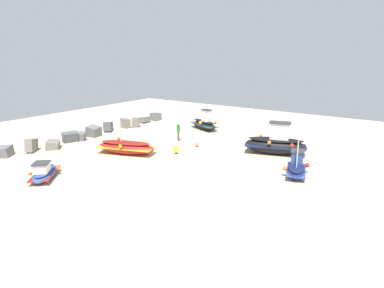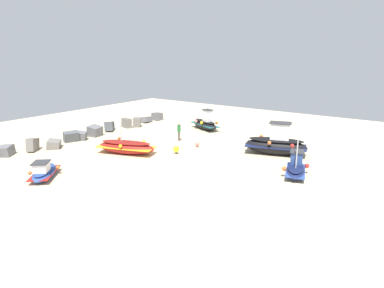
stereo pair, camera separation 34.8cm
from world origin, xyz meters
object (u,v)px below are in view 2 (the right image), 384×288
fishing_boat_2 (276,144)px  fishing_boat_3 (296,168)px  fishing_boat_4 (44,172)px  mooring_buoy_1 (197,144)px  fishing_boat_1 (126,147)px  person_walking (179,130)px  mooring_buoy_0 (176,149)px  fishing_boat_0 (205,123)px

fishing_boat_2 → fishing_boat_3: 4.81m
fishing_boat_3 → fishing_boat_4: bearing=110.8°
fishing_boat_4 → mooring_buoy_1: 12.60m
fishing_boat_1 → fishing_boat_4: bearing=-111.6°
fishing_boat_2 → fishing_boat_4: 17.46m
fishing_boat_2 → person_walking: (-1.26, 9.02, 0.13)m
fishing_boat_1 → fishing_boat_4: (-7.03, 0.34, -0.14)m
person_walking → mooring_buoy_1: size_ratio=3.32×
fishing_boat_1 → mooring_buoy_0: bearing=14.6°
fishing_boat_0 → fishing_boat_1: bearing=-68.7°
fishing_boat_2 → mooring_buoy_0: (-4.73, 6.63, -0.45)m
mooring_buoy_1 → fishing_boat_3: bearing=-100.5°
person_walking → mooring_buoy_1: person_walking is taller
person_walking → mooring_buoy_1: 2.85m
fishing_boat_0 → fishing_boat_3: (-7.98, -12.59, -0.16)m
fishing_boat_1 → mooring_buoy_1: size_ratio=9.99×
person_walking → mooring_buoy_1: (-0.82, -2.64, -0.69)m
fishing_boat_4 → mooring_buoy_0: 10.02m
mooring_buoy_1 → mooring_buoy_0: bearing=174.5°
mooring_buoy_1 → fishing_boat_4: bearing=161.4°
fishing_boat_3 → fishing_boat_0: bearing=40.9°
fishing_boat_1 → fishing_boat_4: size_ratio=1.64×
fishing_boat_1 → fishing_boat_2: size_ratio=0.98×
fishing_boat_1 → fishing_boat_3: bearing=-5.1°
fishing_boat_3 → mooring_buoy_0: size_ratio=5.05×
fishing_boat_4 → fishing_boat_1: bearing=135.8°
fishing_boat_0 → person_walking: bearing=-59.9°
person_walking → fishing_boat_1: bearing=26.1°
person_walking → mooring_buoy_0: bearing=70.8°
fishing_boat_0 → fishing_boat_4: fishing_boat_0 is taller
fishing_boat_0 → fishing_boat_4: 18.22m
fishing_boat_2 → mooring_buoy_0: bearing=-162.1°
fishing_boat_4 → mooring_buoy_0: (9.29, -3.77, -0.00)m
person_walking → mooring_buoy_0: (-3.47, -2.39, -0.58)m
mooring_buoy_0 → fishing_boat_4: bearing=157.9°
fishing_boat_2 → fishing_boat_3: size_ratio=1.55×
fishing_boat_1 → fishing_boat_0: bearing=69.1°
fishing_boat_0 → mooring_buoy_1: (-6.26, -3.29, -0.36)m
fishing_boat_4 → mooring_buoy_1: (11.94, -4.02, -0.11)m
fishing_boat_4 → fishing_boat_2: bearing=102.1°
fishing_boat_2 → fishing_boat_4: fishing_boat_2 is taller
fishing_boat_0 → mooring_buoy_1: bearing=-39.0°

